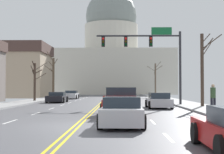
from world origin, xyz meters
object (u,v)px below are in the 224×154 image
(signal_gantry, at_px, (150,49))
(sedan_near_02, at_px, (122,112))
(sedan_oncoming_01, at_px, (71,95))
(sedan_near_00, at_px, (159,101))
(pickup_truck_near_01, at_px, (121,103))
(pedestrian_00, at_px, (213,96))
(sedan_oncoming_00, at_px, (57,97))

(signal_gantry, distance_m, sedan_near_02, 17.71)
(signal_gantry, relative_size, sedan_oncoming_01, 1.70)
(signal_gantry, bearing_deg, sedan_near_00, -85.49)
(sedan_near_00, bearing_deg, sedan_oncoming_01, 114.26)
(sedan_near_00, relative_size, sedan_oncoming_01, 0.95)
(pickup_truck_near_01, xyz_separation_m, sedan_oncoming_01, (-7.19, 29.97, -0.17))
(pickup_truck_near_01, height_order, pedestrian_00, pedestrian_00)
(sedan_near_00, distance_m, pickup_truck_near_01, 7.73)
(sedan_near_02, xyz_separation_m, sedan_oncoming_01, (-7.18, 35.95, -0.02))
(signal_gantry, bearing_deg, pickup_truck_near_01, -104.66)
(sedan_near_02, distance_m, sedan_oncoming_01, 36.66)
(pedestrian_00, bearing_deg, signal_gantry, 108.21)
(sedan_oncoming_01, distance_m, pedestrian_00, 31.55)
(sedan_near_02, height_order, sedan_oncoming_01, sedan_near_02)
(signal_gantry, bearing_deg, sedan_oncoming_01, 117.67)
(signal_gantry, bearing_deg, pedestrian_00, -71.79)
(signal_gantry, height_order, sedan_oncoming_01, signal_gantry)
(sedan_near_02, relative_size, pedestrian_00, 2.67)
(signal_gantry, xyz_separation_m, pedestrian_00, (3.14, -9.54, -4.20))
(sedan_near_02, distance_m, pedestrian_00, 9.45)
(sedan_near_00, xyz_separation_m, sedan_oncoming_00, (-10.21, 10.50, -0.03))
(pedestrian_00, bearing_deg, pickup_truck_near_01, -167.67)
(sedan_near_02, height_order, pedestrian_00, pedestrian_00)
(sedan_near_02, distance_m, sedan_oncoming_00, 24.57)
(sedan_oncoming_00, distance_m, sedan_oncoming_01, 12.41)
(pickup_truck_near_01, relative_size, sedan_oncoming_01, 1.14)
(sedan_near_00, distance_m, sedan_near_02, 13.42)
(sedan_oncoming_00, bearing_deg, sedan_near_00, -45.79)
(signal_gantry, height_order, sedan_near_00, signal_gantry)
(signal_gantry, height_order, pedestrian_00, signal_gantry)
(sedan_near_02, xyz_separation_m, sedan_oncoming_00, (-7.06, 23.54, -0.05))
(signal_gantry, relative_size, pickup_truck_near_01, 1.49)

